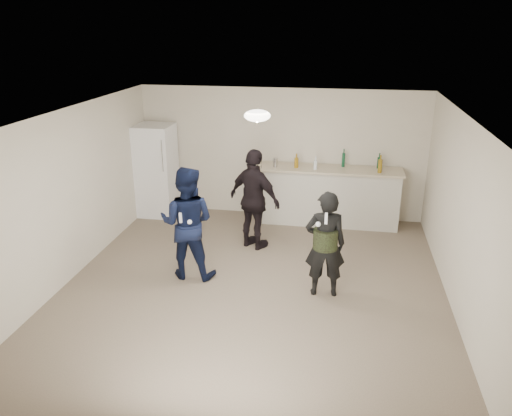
% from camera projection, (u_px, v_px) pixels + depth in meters
% --- Properties ---
extents(floor, '(6.00, 6.00, 0.00)m').
position_uv_depth(floor, '(254.00, 286.00, 7.33)').
color(floor, '#6B5B4C').
rests_on(floor, ground).
extents(ceiling, '(6.00, 6.00, 0.00)m').
position_uv_depth(ceiling, '(253.00, 116.00, 6.45)').
color(ceiling, silver).
rests_on(ceiling, wall_back).
extents(wall_back, '(6.00, 0.00, 6.00)m').
position_uv_depth(wall_back, '(281.00, 153.00, 9.66)').
color(wall_back, beige).
rests_on(wall_back, floor).
extents(wall_front, '(6.00, 0.00, 6.00)m').
position_uv_depth(wall_front, '(189.00, 330.00, 4.12)').
color(wall_front, beige).
rests_on(wall_front, floor).
extents(wall_left, '(0.00, 6.00, 6.00)m').
position_uv_depth(wall_left, '(70.00, 195.00, 7.34)').
color(wall_left, beige).
rests_on(wall_left, floor).
extents(wall_right, '(0.00, 6.00, 6.00)m').
position_uv_depth(wall_right, '(462.00, 219.00, 6.45)').
color(wall_right, beige).
rests_on(wall_right, floor).
extents(counter, '(2.60, 0.56, 1.05)m').
position_uv_depth(counter, '(328.00, 197.00, 9.45)').
color(counter, beige).
rests_on(counter, floor).
extents(counter_top, '(2.68, 0.64, 0.04)m').
position_uv_depth(counter_top, '(330.00, 169.00, 9.26)').
color(counter_top, '#C3AD97').
rests_on(counter_top, counter).
extents(fridge, '(0.70, 0.70, 1.80)m').
position_uv_depth(fridge, '(156.00, 170.00, 9.80)').
color(fridge, white).
rests_on(fridge, floor).
extents(fridge_handle, '(0.02, 0.02, 0.60)m').
position_uv_depth(fridge_handle, '(162.00, 156.00, 9.28)').
color(fridge_handle, silver).
rests_on(fridge_handle, fridge).
extents(ceiling_dome, '(0.36, 0.36, 0.16)m').
position_uv_depth(ceiling_dome, '(257.00, 116.00, 6.75)').
color(ceiling_dome, white).
rests_on(ceiling_dome, ceiling).
extents(shaker, '(0.08, 0.08, 0.17)m').
position_uv_depth(shaker, '(275.00, 162.00, 9.32)').
color(shaker, '#AAA9AE').
rests_on(shaker, counter_top).
extents(man, '(0.83, 0.65, 1.71)m').
position_uv_depth(man, '(187.00, 223.00, 7.36)').
color(man, '#101C45').
rests_on(man, floor).
extents(woman, '(0.60, 0.44, 1.54)m').
position_uv_depth(woman, '(325.00, 244.00, 6.86)').
color(woman, black).
rests_on(woman, floor).
extents(camo_shorts, '(0.34, 0.34, 0.28)m').
position_uv_depth(camo_shorts, '(325.00, 239.00, 6.83)').
color(camo_shorts, '#283719').
rests_on(camo_shorts, woman).
extents(spectator, '(1.08, 0.86, 1.72)m').
position_uv_depth(spectator, '(255.00, 200.00, 8.30)').
color(spectator, black).
rests_on(spectator, floor).
extents(remote_man, '(0.04, 0.04, 0.15)m').
position_uv_depth(remote_man, '(181.00, 218.00, 7.03)').
color(remote_man, white).
rests_on(remote_man, man).
extents(nunchuk_man, '(0.07, 0.07, 0.07)m').
position_uv_depth(nunchuk_man, '(190.00, 222.00, 7.07)').
color(nunchuk_man, white).
rests_on(nunchuk_man, man).
extents(remote_woman, '(0.04, 0.04, 0.15)m').
position_uv_depth(remote_woman, '(326.00, 218.00, 6.46)').
color(remote_woman, white).
rests_on(remote_woman, woman).
extents(nunchuk_woman, '(0.07, 0.07, 0.07)m').
position_uv_depth(nunchuk_woman, '(318.00, 224.00, 6.54)').
color(nunchuk_woman, white).
rests_on(nunchuk_woman, woman).
extents(bottle_cluster, '(1.59, 0.37, 0.26)m').
position_uv_depth(bottle_cluster, '(345.00, 163.00, 9.17)').
color(bottle_cluster, '#154C2D').
rests_on(bottle_cluster, counter_top).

